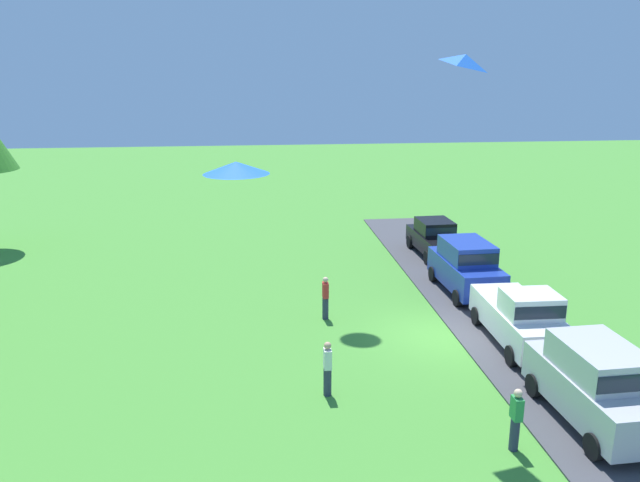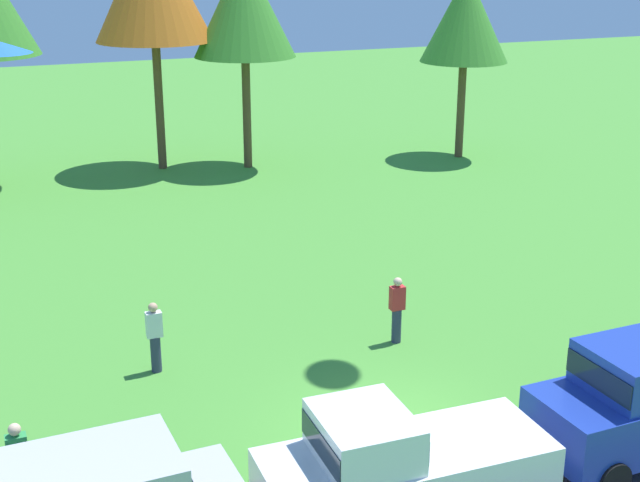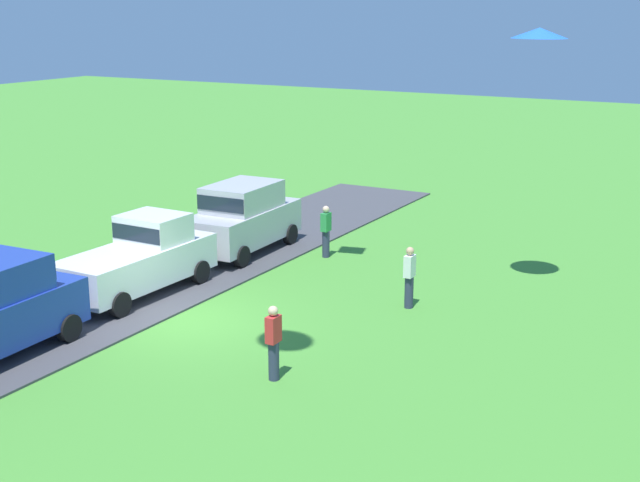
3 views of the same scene
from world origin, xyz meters
TOP-DOWN VIEW (x-y plane):
  - ground_plane at (0.00, 0.00)m, footprint 120.00×120.00m
  - car_pickup_mid_row at (-1.27, -2.57)m, footprint 5.04×2.14m
  - person_on_lawn at (-3.85, 4.54)m, footprint 0.36×0.24m
  - person_watching_sky at (2.00, 3.88)m, footprint 0.36×0.24m
  - person_beside_suv at (-7.15, 0.17)m, footprint 0.36×0.24m
  - tree_right_of_center at (4.04, 22.37)m, footprint 4.31×4.31m
  - tree_far_right at (13.61, 20.61)m, footprint 3.89×3.89m

SIDE VIEW (x-z plane):
  - ground_plane at x=0.00m, z-range 0.00..0.00m
  - person_on_lawn at x=-3.85m, z-range 0.02..1.73m
  - person_watching_sky at x=2.00m, z-range 0.02..1.73m
  - person_beside_suv at x=-7.15m, z-range 0.02..1.73m
  - car_pickup_mid_row at x=-1.27m, z-range 0.04..2.18m
  - tree_far_right at x=13.61m, z-range 2.12..10.32m
  - tree_right_of_center at x=4.04m, z-range 2.36..11.45m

